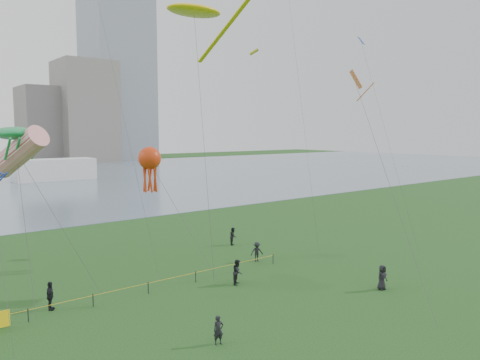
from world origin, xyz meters
TOP-DOWN VIEW (x-y plane):
  - ground_plane at (0.00, 0.00)m, footprint 400.00×400.00m
  - tower at (62.00, 168.00)m, footprint 24.00×24.00m
  - building_mid at (46.00, 162.00)m, footprint 20.00×20.00m
  - building_low at (32.00, 168.00)m, footprint 16.00×18.00m
  - pavilion_right at (14.00, 98.00)m, footprint 18.00×7.00m
  - fence at (-11.73, 13.39)m, footprint 24.07×0.07m
  - spectator_a at (0.60, 11.04)m, footprint 1.16×1.13m
  - spectator_b at (5.79, 14.84)m, footprint 1.28×1.04m
  - spectator_c at (-11.97, 14.53)m, footprint 0.98×1.16m
  - spectator_d at (8.04, 3.55)m, footprint 0.91×0.62m
  - spectator_f at (-6.41, 3.85)m, footprint 0.65×0.50m
  - spectator_g at (7.87, 20.93)m, footprint 1.09×1.08m
  - kite_stingray at (2.31, 19.11)m, footprint 5.38×10.09m
  - kite_windsock at (-12.59, 17.95)m, footprint 6.76×5.10m
  - kite_creature at (-12.69, 18.57)m, footprint 2.53×7.13m
  - kite_octopus at (-1.76, 20.14)m, footprint 3.18×7.41m
  - kite_delta at (8.87, 6.66)m, footprint 4.90×10.28m

SIDE VIEW (x-z plane):
  - ground_plane at x=0.00m, z-range 0.00..0.00m
  - fence at x=-11.73m, z-range 0.03..1.08m
  - spectator_f at x=-6.41m, z-range 0.00..1.57m
  - spectator_b at x=5.79m, z-range 0.00..1.73m
  - spectator_g at x=7.87m, z-range 0.00..1.78m
  - spectator_d at x=8.04m, z-range 0.00..1.81m
  - spectator_c at x=-11.97m, z-range 0.00..1.86m
  - spectator_a at x=0.60m, z-range 0.00..1.88m
  - pavilion_right at x=14.00m, z-range 0.00..5.00m
  - kite_octopus at x=-1.76m, z-range 3.99..14.14m
  - kite_windsock at x=-12.59m, z-range 4.10..15.96m
  - kite_creature at x=-12.69m, z-range 5.40..17.16m
  - building_low at x=32.00m, z-range 0.00..28.00m
  - kite_delta at x=8.87m, z-range 6.69..22.77m
  - building_mid at x=46.00m, z-range 0.00..38.00m
  - kite_stingray at x=2.31m, z-range 10.62..32.81m
  - tower at x=62.00m, z-range 0.00..120.00m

